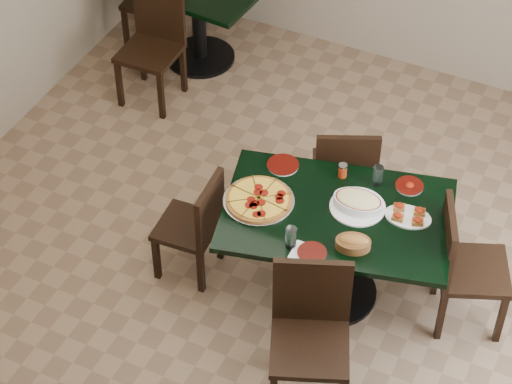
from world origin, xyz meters
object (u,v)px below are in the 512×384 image
at_px(chair_left, 197,223).
at_px(pepperoni_pizza, 259,199).
at_px(back_chair_near, 154,39).
at_px(bruschetta_platter, 408,215).
at_px(bread_basket, 353,243).
at_px(back_table, 198,6).
at_px(main_table, 336,233).
at_px(chair_far, 345,171).
at_px(chair_near, 311,326).
at_px(chair_right, 461,262).
at_px(lasagna_casserole, 358,202).

height_order(chair_left, pepperoni_pizza, chair_left).
relative_size(back_chair_near, bruschetta_platter, 3.05).
xyz_separation_m(chair_left, bread_basket, (1.07, -0.03, 0.34)).
bearing_deg(bruschetta_platter, back_table, 138.16).
bearing_deg(back_chair_near, main_table, -34.39).
height_order(main_table, chair_far, chair_far).
distance_m(chair_left, pepperoni_pizza, 0.52).
bearing_deg(chair_left, chair_far, 135.76).
height_order(chair_far, chair_near, chair_near).
relative_size(chair_right, lasagna_casserole, 2.67).
bearing_deg(lasagna_casserole, chair_right, 1.50).
xyz_separation_m(back_table, bruschetta_platter, (2.39, -1.76, 0.25)).
bearing_deg(lasagna_casserole, chair_near, -90.92).
distance_m(main_table, bruschetta_platter, 0.47).
relative_size(lasagna_casserole, bruschetta_platter, 1.13).
bearing_deg(chair_near, bread_basket, 61.98).
relative_size(pepperoni_pizza, bread_basket, 1.81).
bearing_deg(bread_basket, chair_right, 15.39).
bearing_deg(back_table, chair_far, -30.81).
height_order(back_table, chair_right, chair_right).
height_order(back_table, chair_left, chair_left).
bearing_deg(chair_left, chair_near, 58.83).
bearing_deg(chair_left, chair_right, 98.16).
xyz_separation_m(chair_near, chair_left, (-1.02, 0.52, -0.09)).
xyz_separation_m(main_table, back_chair_near, (-2.08, 1.36, -0.05)).
bearing_deg(chair_near, main_table, 78.78).
distance_m(main_table, chair_far, 0.65).
relative_size(main_table, pepperoni_pizza, 3.53).
height_order(back_table, bruschetta_platter, bruschetta_platter).
bearing_deg(chair_far, pepperoni_pizza, 44.49).
distance_m(back_table, chair_left, 2.38).
bearing_deg(lasagna_casserole, bruschetta_platter, 4.95).
xyz_separation_m(back_table, back_chair_near, (-0.10, -0.55, -0.00)).
relative_size(chair_right, chair_left, 1.13).
bearing_deg(pepperoni_pizza, main_table, 14.31).
bearing_deg(lasagna_casserole, back_table, 134.62).
relative_size(chair_far, chair_left, 1.10).
bearing_deg(main_table, bruschetta_platter, 5.83).
distance_m(chair_far, chair_near, 1.38).
distance_m(chair_near, back_chair_near, 3.04).
xyz_separation_m(lasagna_casserole, bruschetta_platter, (0.31, 0.05, -0.02)).
bearing_deg(back_table, main_table, -39.10).
height_order(chair_far, pepperoni_pizza, chair_far).
xyz_separation_m(chair_right, lasagna_casserole, (-0.67, -0.07, 0.28)).
distance_m(back_table, lasagna_casserole, 2.77).
bearing_deg(back_table, chair_left, -57.43).
bearing_deg(chair_near, back_chair_near, 114.65).
xyz_separation_m(pepperoni_pizza, bread_basket, (0.66, -0.11, 0.02)).
xyz_separation_m(chair_right, bread_basket, (-0.57, -0.39, 0.28)).
xyz_separation_m(chair_left, lasagna_casserole, (0.97, 0.29, 0.35)).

